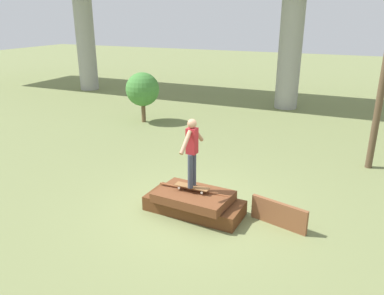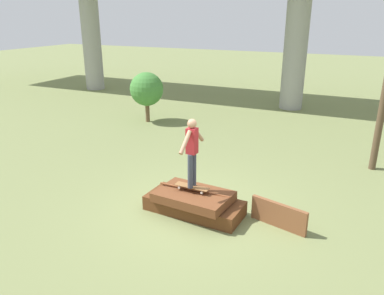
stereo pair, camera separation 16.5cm
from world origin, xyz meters
TOP-DOWN VIEW (x-y plane):
  - ground_plane at (0.00, 0.00)m, footprint 80.00×80.00m
  - scrap_pile at (0.00, -0.03)m, footprint 2.34×1.26m
  - scrap_plank_loose at (1.94, 0.20)m, footprint 1.29×0.43m
  - skateboard at (-0.03, -0.05)m, footprint 0.84×0.24m
  - skater at (-0.03, -0.05)m, footprint 0.23×1.11m
  - tree_behind_left at (-5.15, 6.36)m, footprint 1.42×1.42m

SIDE VIEW (x-z plane):
  - ground_plane at x=0.00m, z-range 0.00..0.00m
  - scrap_pile at x=0.00m, z-range -0.03..0.57m
  - scrap_plank_loose at x=1.94m, z-range 0.00..0.56m
  - skateboard at x=-0.03m, z-range 0.63..0.72m
  - tree_behind_left at x=-5.15m, z-range 0.35..2.49m
  - skater at x=-0.03m, z-range 0.81..2.42m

